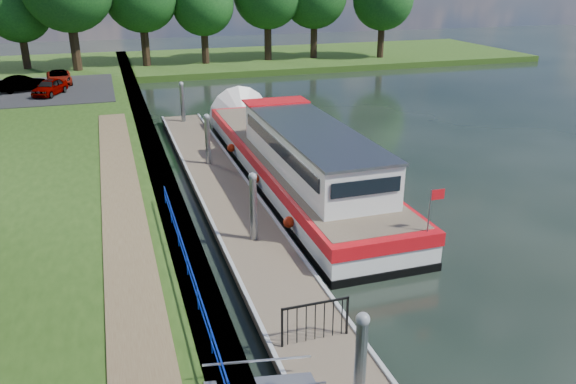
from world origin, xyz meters
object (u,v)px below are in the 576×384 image
object	(u,v)px
car_b	(24,84)
barge	(290,156)
car_a	(50,87)
car_d	(59,77)
pontoon	(228,200)

from	to	relation	value
car_b	barge	bearing A→B (deg)	-162.97
barge	car_b	size ratio (longest dim) A/B	5.82
car_a	car_d	size ratio (longest dim) A/B	0.88
pontoon	car_d	bearing A→B (deg)	106.67
car_a	pontoon	bearing A→B (deg)	-45.95
pontoon	car_b	size ratio (longest dim) A/B	8.26
pontoon	car_d	world-z (taller)	car_d
car_a	car_b	distance (m)	2.88
car_d	car_a	bearing A→B (deg)	-100.83
barge	car_a	world-z (taller)	barge
car_b	car_d	distance (m)	3.33
pontoon	car_a	world-z (taller)	car_a
barge	car_a	distance (m)	23.67
pontoon	barge	xyz separation A→B (m)	(3.60, 2.39, 0.90)
car_a	car_b	world-z (taller)	car_a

